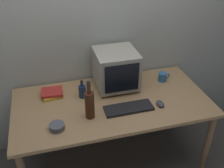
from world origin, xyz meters
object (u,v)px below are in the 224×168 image
at_px(bottle_tall, 90,104).
at_px(bottle_short, 82,91).
at_px(book_stack, 52,93).
at_px(keyboard, 129,108).
at_px(computer_mouse, 160,104).
at_px(mug, 163,77).
at_px(crt_monitor, 116,69).
at_px(cd_spindle, 57,127).

xyz_separation_m(bottle_tall, bottle_short, (-0.01, 0.30, -0.06)).
bearing_deg(book_stack, keyboard, -31.75).
xyz_separation_m(computer_mouse, mug, (0.19, 0.38, 0.03)).
distance_m(bottle_tall, book_stack, 0.50).
xyz_separation_m(crt_monitor, bottle_short, (-0.34, -0.09, -0.13)).
bearing_deg(computer_mouse, book_stack, 157.56).
distance_m(bottle_tall, mug, 0.90).
bearing_deg(crt_monitor, keyboard, -89.13).
bearing_deg(bottle_tall, crt_monitor, 49.78).
height_order(computer_mouse, bottle_short, bottle_short).
relative_size(keyboard, bottle_short, 2.34).
xyz_separation_m(keyboard, cd_spindle, (-0.62, -0.09, 0.01)).
distance_m(book_stack, cd_spindle, 0.47).
xyz_separation_m(bottle_short, mug, (0.83, 0.07, -0.02)).
relative_size(crt_monitor, computer_mouse, 3.89).
bearing_deg(crt_monitor, bottle_tall, -130.22).
xyz_separation_m(computer_mouse, bottle_short, (-0.63, 0.31, 0.05)).
bearing_deg(computer_mouse, bottle_short, 155.75).
xyz_separation_m(bottle_short, book_stack, (-0.27, 0.10, -0.04)).
bearing_deg(cd_spindle, bottle_short, 54.72).
relative_size(bottle_tall, mug, 2.87).
distance_m(crt_monitor, mug, 0.50).
height_order(keyboard, mug, mug).
bearing_deg(cd_spindle, keyboard, 8.31).
xyz_separation_m(bottle_tall, book_stack, (-0.28, 0.39, -0.11)).
bearing_deg(mug, bottle_short, -175.00).
height_order(bottle_short, cd_spindle, bottle_short).
bearing_deg(bottle_short, bottle_tall, -87.77).
relative_size(bottle_tall, cd_spindle, 2.87).
xyz_separation_m(computer_mouse, bottle_tall, (-0.62, 0.01, 0.11)).
bearing_deg(keyboard, computer_mouse, -4.52).
relative_size(computer_mouse, mug, 0.83).
height_order(bottle_tall, mug, bottle_tall).
bearing_deg(keyboard, cd_spindle, -172.19).
xyz_separation_m(mug, cd_spindle, (-1.09, -0.45, -0.02)).
relative_size(keyboard, cd_spindle, 3.50).
bearing_deg(mug, cd_spindle, -157.65).
height_order(bottle_tall, bottle_short, bottle_tall).
distance_m(computer_mouse, cd_spindle, 0.90).
relative_size(crt_monitor, book_stack, 1.88).
xyz_separation_m(crt_monitor, cd_spindle, (-0.61, -0.47, -0.17)).
relative_size(keyboard, computer_mouse, 4.20).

